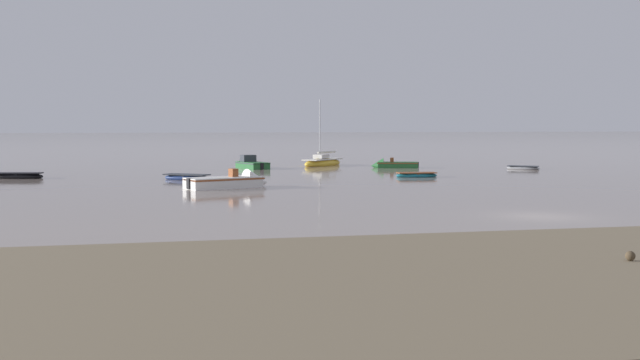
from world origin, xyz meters
TOP-DOWN VIEW (x-y plane):
  - ground_plane at (0.00, 0.00)m, footprint 800.00×800.00m
  - tidal_rock_left at (-4.41, -14.28)m, footprint 0.34×0.34m
  - motorboat_moored_0 at (6.69, 45.77)m, footprint 5.54×3.41m
  - rowboat_moored_0 at (19.67, 39.62)m, footprint 3.47×3.14m
  - motorboat_moored_1 at (-8.87, 48.78)m, footprint 3.52×6.02m
  - rowboat_moored_2 at (-16.71, 31.95)m, footprint 4.47×3.80m
  - motorboat_moored_2 at (-13.54, 22.66)m, footprint 7.11×4.53m
  - rowboat_moored_5 at (-31.49, 37.22)m, footprint 4.72×2.38m
  - rowboat_moored_6 at (4.25, 30.69)m, footprint 3.98×1.63m
  - sailboat_moored_0 at (0.25, 51.85)m, footprint 6.63×6.78m

SIDE VIEW (x-z plane):
  - ground_plane at x=0.00m, z-range 0.00..0.00m
  - rowboat_moored_0 at x=19.67m, z-range -0.13..0.43m
  - rowboat_moored_6 at x=4.25m, z-range -0.14..0.47m
  - rowboat_moored_2 at x=-16.71m, z-range -0.16..0.54m
  - rowboat_moored_5 at x=-31.49m, z-range -0.16..0.55m
  - motorboat_moored_0 at x=6.69m, z-range -0.65..1.15m
  - motorboat_moored_2 at x=-13.54m, z-range -0.84..1.47m
  - motorboat_moored_1 at x=-8.87m, z-range -0.76..1.41m
  - sailboat_moored_0 at x=0.25m, z-range -3.71..4.41m
  - tidal_rock_left at x=-4.41m, z-range 0.25..0.59m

